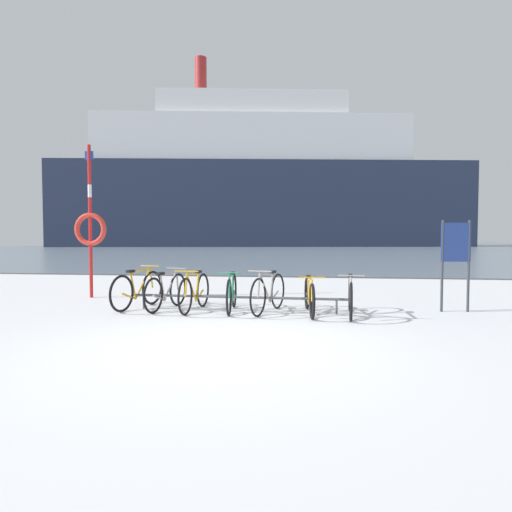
{
  "coord_description": "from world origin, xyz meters",
  "views": [
    {
      "loc": [
        1.17,
        -5.69,
        1.47
      ],
      "look_at": [
        -0.06,
        3.74,
        1.03
      ],
      "focal_mm": 30.77,
      "sensor_mm": 36.0,
      "label": 1
    }
  ],
  "objects_px": {
    "bicycle_0": "(138,289)",
    "bicycle_3": "(232,293)",
    "bicycle_1": "(166,291)",
    "bicycle_2": "(195,292)",
    "info_sign": "(456,251)",
    "bicycle_6": "(350,296)",
    "bicycle_4": "(268,293)",
    "rescue_post": "(90,226)",
    "bicycle_5": "(309,296)",
    "ferry_ship": "(259,184)"
  },
  "relations": [
    {
      "from": "bicycle_0",
      "to": "ferry_ship",
      "type": "height_order",
      "value": "ferry_ship"
    },
    {
      "from": "bicycle_1",
      "to": "info_sign",
      "type": "bearing_deg",
      "value": 4.76
    },
    {
      "from": "bicycle_6",
      "to": "bicycle_1",
      "type": "bearing_deg",
      "value": 175.89
    },
    {
      "from": "bicycle_1",
      "to": "rescue_post",
      "type": "bearing_deg",
      "value": 148.71
    },
    {
      "from": "rescue_post",
      "to": "bicycle_6",
      "type": "bearing_deg",
      "value": -15.86
    },
    {
      "from": "bicycle_1",
      "to": "info_sign",
      "type": "xyz_separation_m",
      "value": [
        5.62,
        0.47,
        0.82
      ]
    },
    {
      "from": "bicycle_0",
      "to": "bicycle_5",
      "type": "bearing_deg",
      "value": -3.96
    },
    {
      "from": "bicycle_2",
      "to": "bicycle_5",
      "type": "height_order",
      "value": "bicycle_2"
    },
    {
      "from": "bicycle_0",
      "to": "bicycle_3",
      "type": "relative_size",
      "value": 1.04
    },
    {
      "from": "bicycle_4",
      "to": "rescue_post",
      "type": "bearing_deg",
      "value": 161.1
    },
    {
      "from": "bicycle_2",
      "to": "bicycle_5",
      "type": "bearing_deg",
      "value": -1.45
    },
    {
      "from": "info_sign",
      "to": "bicycle_6",
      "type": "bearing_deg",
      "value": -160.46
    },
    {
      "from": "bicycle_0",
      "to": "bicycle_4",
      "type": "bearing_deg",
      "value": -3.6
    },
    {
      "from": "bicycle_0",
      "to": "bicycle_5",
      "type": "relative_size",
      "value": 0.99
    },
    {
      "from": "bicycle_0",
      "to": "bicycle_1",
      "type": "relative_size",
      "value": 1.04
    },
    {
      "from": "bicycle_1",
      "to": "bicycle_2",
      "type": "xyz_separation_m",
      "value": [
        0.6,
        -0.09,
        0.01
      ]
    },
    {
      "from": "bicycle_2",
      "to": "rescue_post",
      "type": "bearing_deg",
      "value": 152.73
    },
    {
      "from": "info_sign",
      "to": "rescue_post",
      "type": "height_order",
      "value": "rescue_post"
    },
    {
      "from": "rescue_post",
      "to": "bicycle_2",
      "type": "bearing_deg",
      "value": -27.27
    },
    {
      "from": "bicycle_3",
      "to": "bicycle_5",
      "type": "bearing_deg",
      "value": -3.34
    },
    {
      "from": "bicycle_1",
      "to": "rescue_post",
      "type": "xyz_separation_m",
      "value": [
        -2.35,
        1.43,
        1.34
      ]
    },
    {
      "from": "info_sign",
      "to": "bicycle_3",
      "type": "bearing_deg",
      "value": -172.94
    },
    {
      "from": "bicycle_0",
      "to": "bicycle_2",
      "type": "xyz_separation_m",
      "value": [
        1.23,
        -0.18,
        -0.01
      ]
    },
    {
      "from": "bicycle_3",
      "to": "info_sign",
      "type": "xyz_separation_m",
      "value": [
        4.29,
        0.53,
        0.82
      ]
    },
    {
      "from": "bicycle_0",
      "to": "info_sign",
      "type": "xyz_separation_m",
      "value": [
        6.25,
        0.38,
        0.81
      ]
    },
    {
      "from": "bicycle_6",
      "to": "info_sign",
      "type": "distance_m",
      "value": 2.32
    },
    {
      "from": "bicycle_5",
      "to": "rescue_post",
      "type": "height_order",
      "value": "rescue_post"
    },
    {
      "from": "bicycle_6",
      "to": "bicycle_3",
      "type": "bearing_deg",
      "value": 175.06
    },
    {
      "from": "bicycle_6",
      "to": "ferry_ship",
      "type": "bearing_deg",
      "value": 98.72
    },
    {
      "from": "bicycle_3",
      "to": "bicycle_6",
      "type": "height_order",
      "value": "bicycle_3"
    },
    {
      "from": "bicycle_1",
      "to": "info_sign",
      "type": "relative_size",
      "value": 0.93
    },
    {
      "from": "bicycle_6",
      "to": "bicycle_4",
      "type": "bearing_deg",
      "value": 173.38
    },
    {
      "from": "bicycle_0",
      "to": "bicycle_5",
      "type": "distance_m",
      "value": 3.47
    },
    {
      "from": "bicycle_5",
      "to": "rescue_post",
      "type": "distance_m",
      "value": 5.58
    },
    {
      "from": "bicycle_4",
      "to": "bicycle_1",
      "type": "bearing_deg",
      "value": 177.76
    },
    {
      "from": "rescue_post",
      "to": "bicycle_0",
      "type": "bearing_deg",
      "value": -37.92
    },
    {
      "from": "bicycle_6",
      "to": "info_sign",
      "type": "bearing_deg",
      "value": 19.54
    },
    {
      "from": "bicycle_1",
      "to": "bicycle_4",
      "type": "relative_size",
      "value": 1.0
    },
    {
      "from": "bicycle_2",
      "to": "info_sign",
      "type": "bearing_deg",
      "value": 6.39
    },
    {
      "from": "bicycle_0",
      "to": "info_sign",
      "type": "distance_m",
      "value": 6.31
    },
    {
      "from": "bicycle_4",
      "to": "info_sign",
      "type": "relative_size",
      "value": 0.93
    },
    {
      "from": "bicycle_4",
      "to": "bicycle_5",
      "type": "bearing_deg",
      "value": -5.17
    },
    {
      "from": "bicycle_2",
      "to": "bicycle_5",
      "type": "relative_size",
      "value": 0.98
    },
    {
      "from": "bicycle_4",
      "to": "ferry_ship",
      "type": "bearing_deg",
      "value": 97.17
    },
    {
      "from": "bicycle_3",
      "to": "bicycle_5",
      "type": "height_order",
      "value": "bicycle_3"
    },
    {
      "from": "bicycle_4",
      "to": "rescue_post",
      "type": "distance_m",
      "value": 4.83
    },
    {
      "from": "bicycle_3",
      "to": "info_sign",
      "type": "distance_m",
      "value": 4.4
    },
    {
      "from": "bicycle_1",
      "to": "ferry_ship",
      "type": "distance_m",
      "value": 55.34
    },
    {
      "from": "bicycle_4",
      "to": "info_sign",
      "type": "bearing_deg",
      "value": 8.73
    },
    {
      "from": "bicycle_4",
      "to": "bicycle_3",
      "type": "bearing_deg",
      "value": 178.67
    }
  ]
}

